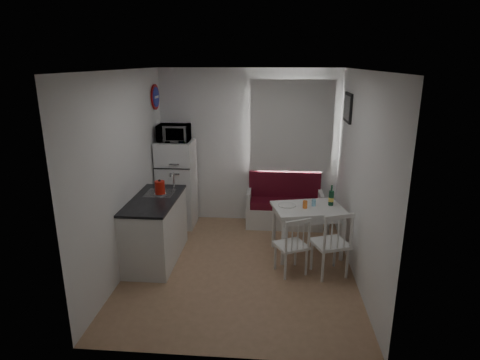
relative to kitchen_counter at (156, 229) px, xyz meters
The scene contains 22 objects.
floor 1.29m from the kitchen_counter, ahead, with size 3.00×3.50×0.02m, color #9D7653.
ceiling 2.46m from the kitchen_counter, ahead, with size 3.00×3.50×0.02m, color white.
wall_back 2.17m from the kitchen_counter, 53.04° to the left, with size 3.00×0.02×2.60m, color white.
wall_front 2.41m from the kitchen_counter, 57.81° to the right, with size 3.00×0.02×2.60m, color white.
wall_left 0.91m from the kitchen_counter, 152.61° to the right, with size 0.02×3.50×2.60m, color white.
wall_right 2.83m from the kitchen_counter, ahead, with size 0.02×3.50×2.60m, color white.
window 2.72m from the kitchen_counter, 39.47° to the left, with size 1.22×0.06×1.47m, color white.
curtain 2.71m from the kitchen_counter, 38.19° to the left, with size 1.35×0.02×1.50m, color white.
kitchen_counter is the anchor object (origin of this frame).
wall_sign 2.15m from the kitchen_counter, 101.80° to the left, with size 0.40×0.40×0.03m, color #192596.
picture_frame 3.25m from the kitchen_counter, 19.45° to the left, with size 0.04×0.52×0.42m, color black.
bench 2.27m from the kitchen_counter, 36.66° to the left, with size 1.27×0.49×0.91m.
dining_table 2.16m from the kitchen_counter, ahead, with size 1.09×0.88×0.72m.
chair_left 1.90m from the kitchen_counter, ahead, with size 0.50×0.50×0.43m.
chair_right 2.40m from the kitchen_counter, ahead, with size 0.54×0.54×0.49m.
fridge 1.27m from the kitchen_counter, 89.10° to the left, with size 0.58×0.58×1.46m, color white.
microwave 1.65m from the kitchen_counter, 89.06° to the left, with size 0.50×0.34×0.28m, color white.
kettle 0.58m from the kitchen_counter, 71.66° to the left, with size 0.17×0.17×0.22m, color red.
wine_bottle 2.52m from the kitchen_counter, 10.03° to the left, with size 0.08×0.08×0.30m, color #144026, non-canonical shape.
drinking_glass_orange 2.12m from the kitchen_counter, ahead, with size 0.06×0.06×0.11m, color orange.
drinking_glass_blue 2.26m from the kitchen_counter, ahead, with size 0.06×0.06×0.10m, color #8FD2F3.
plate 1.88m from the kitchen_counter, 10.97° to the left, with size 0.25×0.25×0.02m, color white.
Camera 1 is at (0.40, -4.89, 2.71)m, focal length 30.00 mm.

